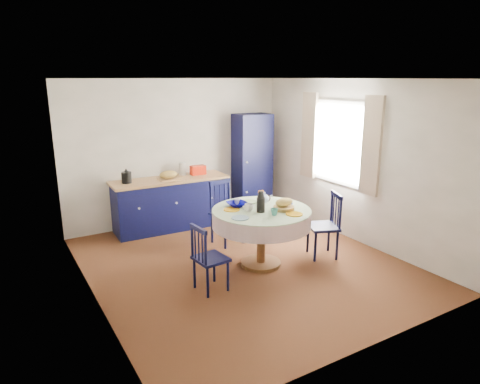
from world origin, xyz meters
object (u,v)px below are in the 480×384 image
object	(u,v)px
chair_left	(208,258)
mug_c	(267,198)
dining_table	(262,218)
chair_right	(326,225)
kitchen_counter	(171,203)
mug_d	(237,201)
chair_far	(226,212)
cobalt_bowl	(237,204)
mug_a	(249,208)
pantry_cabinet	(252,164)
mug_b	(274,212)

from	to	relation	value
chair_left	mug_c	world-z (taller)	mug_c
dining_table	chair_right	bearing A→B (deg)	-12.24
kitchen_counter	mug_d	bearing A→B (deg)	-77.23
chair_far	cobalt_bowl	distance (m)	0.82
mug_a	cobalt_bowl	xyz separation A→B (m)	(-0.04, 0.25, -0.02)
dining_table	chair_far	bearing A→B (deg)	90.35
chair_far	mug_c	bearing A→B (deg)	-78.03
chair_left	mug_d	xyz separation A→B (m)	(0.78, 0.65, 0.42)
mug_c	cobalt_bowl	distance (m)	0.49
mug_d	mug_a	bearing A→B (deg)	-92.96
pantry_cabinet	mug_c	bearing A→B (deg)	-114.24
kitchen_counter	dining_table	xyz separation A→B (m)	(0.49, -2.06, 0.23)
mug_d	cobalt_bowl	world-z (taller)	mug_d
mug_c	mug_b	bearing A→B (deg)	-115.68
mug_a	chair_far	bearing A→B (deg)	79.27
cobalt_bowl	chair_right	bearing A→B (deg)	-22.43
chair_far	mug_c	size ratio (longest dim) A/B	8.58
mug_b	chair_right	bearing A→B (deg)	4.97
chair_left	cobalt_bowl	xyz separation A→B (m)	(0.73, 0.56, 0.41)
chair_far	mug_b	distance (m)	1.34
chair_far	mug_b	world-z (taller)	chair_far
pantry_cabinet	chair_left	xyz separation A→B (m)	(-2.17, -2.44, -0.51)
kitchen_counter	chair_right	distance (m)	2.69
dining_table	chair_right	size ratio (longest dim) A/B	1.41
mug_b	chair_left	bearing A→B (deg)	179.10
mug_a	mug_c	xyz separation A→B (m)	(0.46, 0.25, -0.00)
chair_far	mug_a	distance (m)	1.05
chair_left	dining_table	bearing A→B (deg)	-79.04
kitchen_counter	chair_right	size ratio (longest dim) A/B	2.10
chair_left	mug_a	bearing A→B (deg)	-73.56
cobalt_bowl	pantry_cabinet	bearing A→B (deg)	52.54
mug_b	cobalt_bowl	xyz separation A→B (m)	(-0.22, 0.58, -0.01)
mug_b	mug_c	world-z (taller)	mug_c
mug_a	mug_d	bearing A→B (deg)	87.04
cobalt_bowl	mug_d	bearing A→B (deg)	59.64
mug_c	mug_d	xyz separation A→B (m)	(-0.44, 0.09, -0.00)
mug_a	chair_left	bearing A→B (deg)	-158.23
dining_table	mug_d	size ratio (longest dim) A/B	14.85
kitchen_counter	mug_c	size ratio (longest dim) A/B	17.23
chair_far	mug_d	xyz separation A→B (m)	(-0.17, -0.62, 0.35)
mug_c	mug_d	bearing A→B (deg)	168.19
kitchen_counter	mug_d	distance (m)	1.76
kitchen_counter	mug_a	distance (m)	2.09
dining_table	mug_c	xyz separation A→B (m)	(0.27, 0.28, 0.17)
chair_right	mug_b	world-z (taller)	chair_right
kitchen_counter	pantry_cabinet	bearing A→B (deg)	5.35
dining_table	mug_c	distance (m)	0.42
pantry_cabinet	dining_table	size ratio (longest dim) A/B	1.41
chair_left	mug_a	distance (m)	0.93
pantry_cabinet	chair_left	size ratio (longest dim) A/B	2.21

